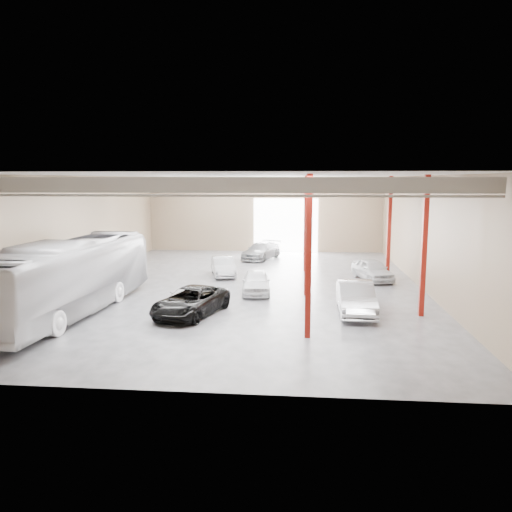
% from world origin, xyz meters
% --- Properties ---
extents(depot_shell, '(22.12, 32.12, 7.06)m').
position_xyz_m(depot_shell, '(0.13, 0.48, 4.98)').
color(depot_shell, '#404145').
rests_on(depot_shell, ground).
extents(coach_bus, '(4.03, 13.67, 3.76)m').
position_xyz_m(coach_bus, '(-8.21, -7.22, 1.88)').
color(coach_bus, silver).
rests_on(coach_bus, ground).
extents(black_sedan, '(3.69, 5.54, 1.41)m').
position_xyz_m(black_sedan, '(-2.00, -6.95, 0.71)').
color(black_sedan, black).
rests_on(black_sedan, ground).
extents(car_row_a, '(1.99, 4.20, 1.39)m').
position_xyz_m(car_row_a, '(0.81, -1.75, 0.69)').
color(car_row_a, silver).
rests_on(car_row_a, ground).
extents(car_row_b, '(2.45, 4.35, 1.36)m').
position_xyz_m(car_row_b, '(-2.00, 3.45, 0.68)').
color(car_row_b, '#B3B4B8').
rests_on(car_row_b, ground).
extents(car_row_c, '(3.58, 5.34, 1.44)m').
position_xyz_m(car_row_c, '(0.07, 11.18, 0.72)').
color(car_row_c, gray).
rests_on(car_row_c, ground).
extents(car_right_near, '(1.75, 4.94, 1.63)m').
position_xyz_m(car_right_near, '(6.28, -5.86, 0.81)').
color(car_right_near, '#B8B9BE').
rests_on(car_right_near, ground).
extents(car_right_far, '(2.79, 4.52, 1.44)m').
position_xyz_m(car_right_far, '(8.30, 2.84, 0.72)').
color(car_right_far, silver).
rests_on(car_right_far, ground).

